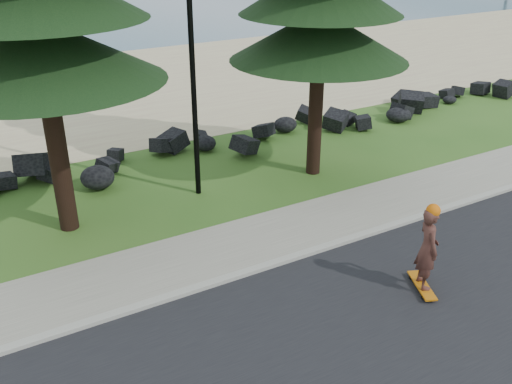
# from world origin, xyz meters

# --- Properties ---
(ground) EXTENTS (160.00, 160.00, 0.00)m
(ground) POSITION_xyz_m (0.00, 0.00, 0.00)
(ground) COLOR #2E5A1C
(ground) RESTS_ON ground
(road) EXTENTS (160.00, 7.00, 0.02)m
(road) POSITION_xyz_m (0.00, -4.50, 0.01)
(road) COLOR black
(road) RESTS_ON ground
(kerb) EXTENTS (160.00, 0.20, 0.10)m
(kerb) POSITION_xyz_m (0.00, -0.90, 0.05)
(kerb) COLOR #A6A495
(kerb) RESTS_ON ground
(sidewalk) EXTENTS (160.00, 2.00, 0.08)m
(sidewalk) POSITION_xyz_m (0.00, 0.20, 0.04)
(sidewalk) COLOR gray
(sidewalk) RESTS_ON ground
(beach_sand) EXTENTS (160.00, 15.00, 0.01)m
(beach_sand) POSITION_xyz_m (0.00, 14.50, 0.01)
(beach_sand) COLOR tan
(beach_sand) RESTS_ON ground
(seawall_boulders) EXTENTS (60.00, 2.40, 1.10)m
(seawall_boulders) POSITION_xyz_m (0.00, 5.60, 0.00)
(seawall_boulders) COLOR black
(seawall_boulders) RESTS_ON ground
(lamp_post) EXTENTS (0.25, 0.14, 8.14)m
(lamp_post) POSITION_xyz_m (0.00, 3.20, 4.13)
(lamp_post) COLOR black
(lamp_post) RESTS_ON ground
(skateboarder) EXTENTS (0.64, 1.04, 1.90)m
(skateboarder) POSITION_xyz_m (2.00, -3.12, 0.96)
(skateboarder) COLOR #B9630A
(skateboarder) RESTS_ON ground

